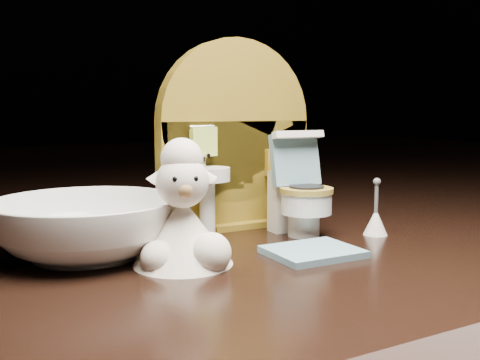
{
  "coord_description": "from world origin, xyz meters",
  "views": [
    {
      "loc": [
        -0.2,
        -0.32,
        0.09
      ],
      "look_at": [
        -0.02,
        0.01,
        0.05
      ],
      "focal_mm": 40.0,
      "sensor_mm": 36.0,
      "label": 1
    }
  ],
  "objects": [
    {
      "name": "backdrop_panel",
      "position": [
        -0.0,
        0.06,
        0.07
      ],
      "size": [
        0.13,
        0.05,
        0.15
      ],
      "color": "olive",
      "rests_on": "ground"
    },
    {
      "name": "toy_toilet",
      "position": [
        0.03,
        0.02,
        0.03
      ],
      "size": [
        0.04,
        0.05,
        0.08
      ],
      "rotation": [
        0.0,
        0.0,
        -0.04
      ],
      "color": "white",
      "rests_on": "ground"
    },
    {
      "name": "bath_mat",
      "position": [
        0.0,
        -0.04,
        0.0
      ],
      "size": [
        0.06,
        0.05,
        0.0
      ],
      "primitive_type": "cube",
      "rotation": [
        0.0,
        0.0,
        -0.01
      ],
      "color": "#658E9C",
      "rests_on": "ground"
    },
    {
      "name": "toilet_brush",
      "position": [
        0.08,
        -0.01,
        0.01
      ],
      "size": [
        0.02,
        0.02,
        0.04
      ],
      "color": "white",
      "rests_on": "ground"
    },
    {
      "name": "plush_lamb",
      "position": [
        -0.08,
        -0.02,
        0.03
      ],
      "size": [
        0.06,
        0.06,
        0.08
      ],
      "rotation": [
        0.0,
        0.0,
        -0.26
      ],
      "color": "white",
      "rests_on": "ground"
    },
    {
      "name": "ceramic_bowl",
      "position": [
        -0.13,
        0.03,
        0.02
      ],
      "size": [
        0.15,
        0.15,
        0.04
      ],
      "primitive_type": "imported",
      "rotation": [
        0.0,
        0.0,
        0.33
      ],
      "color": "white",
      "rests_on": "ground"
    }
  ]
}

